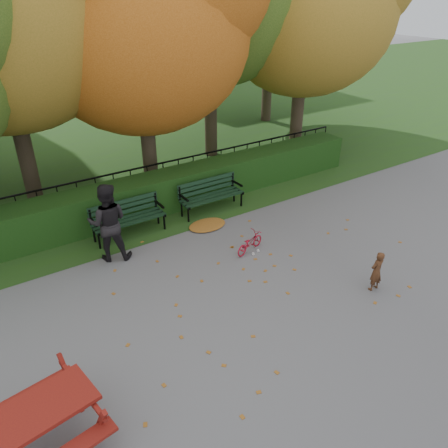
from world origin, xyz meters
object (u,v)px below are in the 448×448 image
tree_c (153,14)px  adult (108,222)px  bicycle (250,243)px  picnic_table (26,426)px  bench_left (127,215)px  bench_right (210,193)px  child (376,271)px

tree_c → adult: tree_c is taller
bicycle → picnic_table: bearing=98.6°
tree_c → bench_left: (-2.13, -2.26, -4.30)m
picnic_table → adult: 4.81m
bench_left → bench_right: 2.40m
bench_left → picnic_table: 5.87m
bench_left → bicycle: 3.10m
child → adult: adult is taller
bench_right → picnic_table: bench_right is taller
bench_right → bicycle: size_ratio=2.04×
bench_right → child: 4.97m
picnic_table → child: bearing=-9.6°
child → bicycle: size_ratio=1.01×
bench_left → child: bearing=-55.9°
bench_right → picnic_table: (-5.75, -4.82, 0.08)m
picnic_table → tree_c: bearing=43.2°
tree_c → bench_left: bearing=-133.4°
tree_c → bicycle: (-0.09, -4.57, -4.59)m
tree_c → bicycle: 6.48m
child → adult: bearing=-45.4°
child → picnic_table: bearing=-0.6°
bench_left → adult: size_ratio=0.99×
bench_left → bench_right: same height
bench_left → child: child is taller
bench_right → picnic_table: size_ratio=0.90×
bench_left → adult: adult is taller
tree_c → bicycle: bearing=-91.1°
bench_left → picnic_table: size_ratio=0.90×
picnic_table → bicycle: picnic_table is taller
tree_c → adult: size_ratio=4.39×
adult → bicycle: bearing=176.3°
bench_left → adult: bearing=-132.5°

